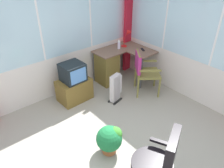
# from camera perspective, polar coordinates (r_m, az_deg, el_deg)

# --- Properties ---
(ground) EXTENTS (5.38, 5.31, 0.06)m
(ground) POSITION_cam_1_polar(r_m,az_deg,el_deg) (3.46, 1.88, -19.42)
(ground) COLOR #9D958A
(north_window_panel) EXTENTS (4.38, 0.07, 2.72)m
(north_window_panel) POSITION_cam_1_polar(r_m,az_deg,el_deg) (4.26, -18.21, 12.30)
(north_window_panel) COLOR silver
(north_window_panel) RESTS_ON ground
(east_window_panel) EXTENTS (0.07, 4.31, 2.72)m
(east_window_panel) POSITION_cam_1_polar(r_m,az_deg,el_deg) (4.23, 25.69, 10.62)
(east_window_panel) COLOR silver
(east_window_panel) RESTS_ON ground
(curtain_corner) EXTENTS (0.25, 0.10, 2.62)m
(curtain_corner) POSITION_cam_1_polar(r_m,az_deg,el_deg) (5.28, 4.30, 16.74)
(curtain_corner) COLOR red
(curtain_corner) RESTS_ON ground
(desk) EXTENTS (1.12, 0.99, 0.75)m
(desk) POSITION_cam_1_polar(r_m,az_deg,el_deg) (4.98, -0.81, 4.79)
(desk) COLOR brown
(desk) RESTS_ON ground
(desk_lamp) EXTENTS (0.24, 0.21, 0.40)m
(desk_lamp) POSITION_cam_1_polar(r_m,az_deg,el_deg) (5.06, 4.26, 12.57)
(desk_lamp) COLOR red
(desk_lamp) RESTS_ON desk
(tv_remote) EXTENTS (0.11, 0.15, 0.02)m
(tv_remote) POSITION_cam_1_polar(r_m,az_deg,el_deg) (4.96, 8.03, 8.88)
(tv_remote) COLOR black
(tv_remote) RESTS_ON desk
(spray_bottle) EXTENTS (0.06, 0.06, 0.22)m
(spray_bottle) POSITION_cam_1_polar(r_m,az_deg,el_deg) (4.96, 1.84, 10.31)
(spray_bottle) COLOR silver
(spray_bottle) RESTS_ON desk
(wooden_armchair) EXTENTS (0.67, 0.67, 0.92)m
(wooden_armchair) POSITION_cam_1_polar(r_m,az_deg,el_deg) (4.55, 7.88, 4.20)
(wooden_armchair) COLOR olive
(wooden_armchair) RESTS_ON ground
(office_chair) EXTENTS (0.63, 0.57, 1.02)m
(office_chair) POSITION_cam_1_polar(r_m,az_deg,el_deg) (2.72, 12.25, -19.08)
(office_chair) COLOR #B7B7BF
(office_chair) RESTS_ON ground
(tv_on_stand) EXTENTS (0.66, 0.46, 0.81)m
(tv_on_stand) POSITION_cam_1_polar(r_m,az_deg,el_deg) (4.44, -9.90, -0.02)
(tv_on_stand) COLOR brown
(tv_on_stand) RESTS_ON ground
(space_heater) EXTENTS (0.33, 0.23, 0.60)m
(space_heater) POSITION_cam_1_polar(r_m,az_deg,el_deg) (4.37, 1.03, -0.95)
(space_heater) COLOR silver
(space_heater) RESTS_ON ground
(potted_plant) EXTENTS (0.39, 0.39, 0.46)m
(potted_plant) POSITION_cam_1_polar(r_m,az_deg,el_deg) (3.35, -0.54, -14.10)
(potted_plant) COLOR #A55A31
(potted_plant) RESTS_ON ground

